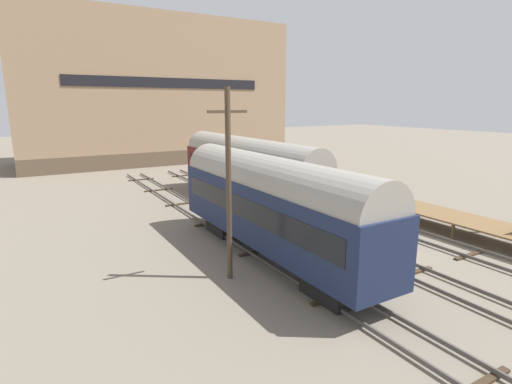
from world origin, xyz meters
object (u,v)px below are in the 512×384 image
object	(u,v)px
train_car_navy	(270,201)
person_worker	(400,264)
train_car_maroon	(247,166)
utility_pole	(229,183)

from	to	relation	value
train_car_navy	person_worker	bearing A→B (deg)	-63.09
person_worker	train_car_maroon	bearing A→B (deg)	84.01
train_car_maroon	utility_pole	bearing A→B (deg)	-122.36
train_car_maroon	train_car_navy	world-z (taller)	train_car_navy
person_worker	utility_pole	xyz separation A→B (m)	(-5.75, 4.61, 3.26)
person_worker	utility_pole	world-z (taller)	utility_pole
train_car_maroon	person_worker	world-z (taller)	train_car_maroon
train_car_navy	person_worker	distance (m)	6.67
train_car_navy	train_car_maroon	bearing A→B (deg)	66.64
train_car_navy	utility_pole	bearing A→B (deg)	-159.01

